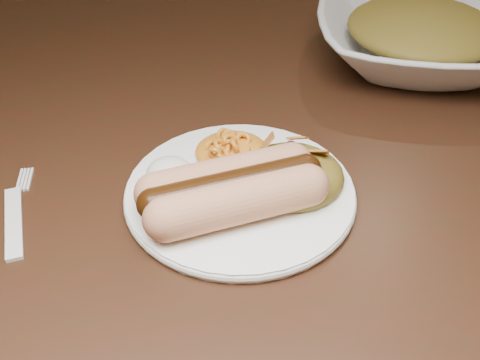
{
  "coord_description": "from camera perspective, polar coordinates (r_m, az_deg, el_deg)",
  "views": [
    {
      "loc": [
        0.03,
        -0.57,
        1.12
      ],
      "look_at": [
        0.09,
        -0.15,
        0.77
      ],
      "focal_mm": 42.0,
      "sensor_mm": 36.0,
      "label": 1
    }
  ],
  "objects": [
    {
      "name": "plate",
      "position": [
        0.55,
        0.0,
        -1.27
      ],
      "size": [
        0.27,
        0.27,
        0.01
      ],
      "primitive_type": "cylinder",
      "rotation": [
        0.0,
        0.0,
        -0.21
      ],
      "color": "white",
      "rests_on": "table"
    },
    {
      "name": "fork",
      "position": [
        0.57,
        -22.01,
        -4.0
      ],
      "size": [
        0.05,
        0.15,
        0.0
      ],
      "primitive_type": "cube",
      "rotation": [
        0.0,
        0.0,
        0.18
      ],
      "color": "white",
      "rests_on": "table"
    },
    {
      "name": "mac_and_cheese",
      "position": [
        0.59,
        -0.87,
        3.8
      ],
      "size": [
        0.1,
        0.09,
        0.03
      ],
      "primitive_type": "ellipsoid",
      "rotation": [
        0.0,
        0.0,
        0.39
      ],
      "color": "orange",
      "rests_on": "plate"
    },
    {
      "name": "sour_cream",
      "position": [
        0.56,
        -7.23,
        1.16
      ],
      "size": [
        0.05,
        0.05,
        0.03
      ],
      "primitive_type": "ellipsoid",
      "rotation": [
        0.0,
        0.0,
        -0.16
      ],
      "color": "white",
      "rests_on": "plate"
    },
    {
      "name": "table",
      "position": [
        0.73,
        -8.36,
        -0.23
      ],
      "size": [
        1.6,
        0.9,
        0.75
      ],
      "color": "black",
      "rests_on": "floor"
    },
    {
      "name": "bowl_filling",
      "position": [
        0.81,
        18.09,
        14.42
      ],
      "size": [
        0.22,
        0.22,
        0.05
      ],
      "primitive_type": "ellipsoid",
      "rotation": [
        0.0,
        0.0,
        -0.09
      ],
      "color": "#A03C19",
      "rests_on": "serving_bowl"
    },
    {
      "name": "hotdog",
      "position": [
        0.52,
        -0.78,
        -0.89
      ],
      "size": [
        0.15,
        0.1,
        0.04
      ],
      "rotation": [
        0.0,
        0.0,
        0.21
      ],
      "color": "#EAAE7C",
      "rests_on": "plate"
    },
    {
      "name": "serving_bowl",
      "position": [
        0.82,
        17.88,
        13.45
      ],
      "size": [
        0.34,
        0.34,
        0.07
      ],
      "primitive_type": "imported",
      "rotation": [
        0.0,
        0.0,
        -0.24
      ],
      "color": "silver",
      "rests_on": "table"
    },
    {
      "name": "taco_salad",
      "position": [
        0.55,
        5.24,
        1.32
      ],
      "size": [
        0.11,
        0.1,
        0.05
      ],
      "rotation": [
        0.0,
        0.0,
        0.13
      ],
      "color": "#A03C19",
      "rests_on": "plate"
    }
  ]
}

